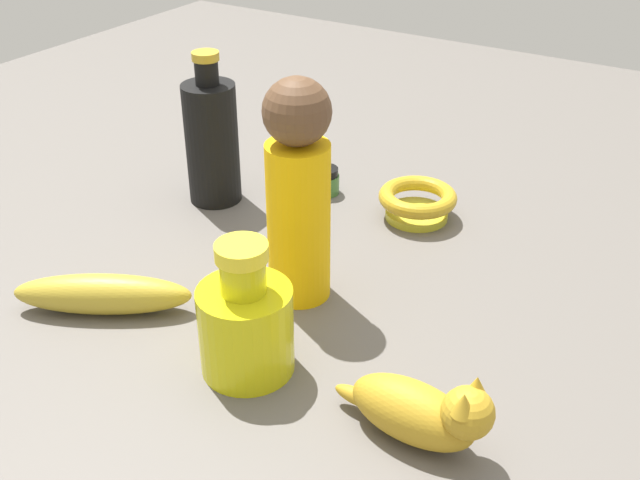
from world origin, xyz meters
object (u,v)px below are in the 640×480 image
person_figure_adult (298,192)px  bottle_tall (212,140)px  bowl (417,201)px  banana (103,294)px  cat_figurine (423,411)px  nail_polish_jar (325,181)px  bottle_short (246,323)px

person_figure_adult → bottle_tall: size_ratio=1.22×
bowl → person_figure_adult: 0.26m
bowl → banana: bearing=61.9°
bottle_tall → banana: bottle_tall is taller
person_figure_adult → cat_figurine: size_ratio=1.66×
bowl → cat_figurine: 0.41m
nail_polish_jar → banana: size_ratio=0.21×
person_figure_adult → cat_figurine: bearing=147.7°
bowl → bottle_short: bearing=88.6°
bowl → nail_polish_jar: 0.14m
bottle_tall → cat_figurine: bearing=148.6°
banana → cat_figurine: bearing=150.9°
cat_figurine → bottle_short: (0.19, -0.00, 0.02)m
banana → bottle_tall: bearing=-107.1°
cat_figurine → person_figure_adult: bearing=-32.3°
bottle_tall → nail_polish_jar: bearing=-141.5°
person_figure_adult → bottle_tall: bearing=-30.5°
cat_figurine → bottle_short: 0.19m
bottle_tall → banana: (-0.06, 0.28, -0.07)m
cat_figurine → banana: 0.38m
bowl → bottle_tall: size_ratio=0.50×
bottle_tall → bottle_short: bearing=133.3°
person_figure_adult → nail_polish_jar: 0.28m
bowl → cat_figurine: cat_figurine is taller
bowl → bottle_short: size_ratio=0.73×
bowl → bottle_tall: bearing=20.2°
bowl → nail_polish_jar: size_ratio=2.51×
bottle_short → banana: bearing=2.0°
bottle_tall → banana: 0.29m
bottle_short → bottle_tall: bearing=-46.7°
bowl → banana: (0.20, 0.37, -0.00)m
cat_figurine → banana: bearing=1.0°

